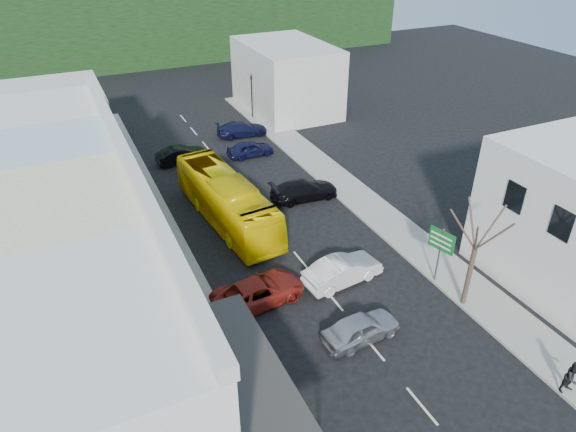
% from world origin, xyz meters
% --- Properties ---
extents(ground, '(120.00, 120.00, 0.00)m').
position_xyz_m(ground, '(0.00, 0.00, 0.00)').
color(ground, black).
rests_on(ground, ground).
extents(sidewalk_left, '(3.00, 52.00, 0.15)m').
position_xyz_m(sidewalk_left, '(-7.50, 10.00, 0.07)').
color(sidewalk_left, gray).
rests_on(sidewalk_left, ground).
extents(sidewalk_right, '(3.00, 52.00, 0.15)m').
position_xyz_m(sidewalk_right, '(7.50, 10.00, 0.07)').
color(sidewalk_right, gray).
rests_on(sidewalk_right, ground).
extents(shopfront_row, '(8.25, 30.00, 8.00)m').
position_xyz_m(shopfront_row, '(-12.49, 5.00, 4.00)').
color(shopfront_row, silver).
rests_on(shopfront_row, ground).
extents(distant_block_left, '(8.00, 10.00, 6.00)m').
position_xyz_m(distant_block_left, '(-12.00, 27.00, 3.00)').
color(distant_block_left, '#B7B2A8').
rests_on(distant_block_left, ground).
extents(distant_block_right, '(8.00, 12.00, 7.00)m').
position_xyz_m(distant_block_right, '(11.00, 30.00, 3.50)').
color(distant_block_right, '#B7B2A8').
rests_on(distant_block_right, ground).
extents(hillside, '(80.00, 26.00, 14.00)m').
position_xyz_m(hillside, '(-1.45, 65.09, 6.73)').
color(hillside, black).
rests_on(hillside, ground).
extents(bus, '(3.55, 11.78, 3.10)m').
position_xyz_m(bus, '(-2.56, 10.56, 1.55)').
color(bus, '#FDD700').
rests_on(bus, ground).
extents(car_silver, '(4.53, 2.13, 1.40)m').
position_xyz_m(car_silver, '(-0.28, -3.29, 0.70)').
color(car_silver, '#BBBBC1').
rests_on(car_silver, ground).
extents(car_white, '(4.59, 2.33, 1.40)m').
position_xyz_m(car_white, '(1.26, 1.17, 0.70)').
color(car_white, silver).
rests_on(car_white, ground).
extents(car_red, '(4.79, 2.43, 1.40)m').
position_xyz_m(car_red, '(-3.86, 1.56, 0.70)').
color(car_red, maroon).
rests_on(car_red, ground).
extents(car_black_near, '(4.59, 2.07, 1.40)m').
position_xyz_m(car_black_near, '(3.75, 11.14, 0.70)').
color(car_black_near, black).
rests_on(car_black_near, ground).
extents(car_navy_mid, '(4.40, 1.81, 1.40)m').
position_xyz_m(car_navy_mid, '(2.92, 20.11, 0.70)').
color(car_navy_mid, black).
rests_on(car_navy_mid, ground).
extents(car_black_far, '(4.54, 2.16, 1.40)m').
position_xyz_m(car_black_far, '(-2.92, 21.46, 0.70)').
color(car_black_far, black).
rests_on(car_black_far, ground).
extents(car_navy_far, '(4.66, 2.27, 1.40)m').
position_xyz_m(car_navy_far, '(3.93, 24.86, 0.70)').
color(car_navy_far, black).
rests_on(car_navy_far, ground).
extents(pedestrian_left, '(0.56, 0.69, 1.70)m').
position_xyz_m(pedestrian_left, '(-7.47, 1.14, 1.00)').
color(pedestrian_left, black).
rests_on(pedestrian_left, sidewalk_left).
extents(pedestrian_right, '(0.75, 0.52, 1.70)m').
position_xyz_m(pedestrian_right, '(6.41, -10.21, 1.00)').
color(pedestrian_right, black).
rests_on(pedestrian_right, sidewalk_right).
extents(direction_sign, '(1.01, 1.74, 3.67)m').
position_xyz_m(direction_sign, '(6.15, -1.18, 1.84)').
color(direction_sign, '#0E6121').
rests_on(direction_sign, ground).
extents(street_tree, '(3.38, 3.38, 7.44)m').
position_xyz_m(street_tree, '(6.30, -3.45, 3.72)').
color(street_tree, '#392B21').
rests_on(street_tree, ground).
extents(traffic_signal, '(1.00, 1.20, 4.67)m').
position_xyz_m(traffic_signal, '(6.60, 28.91, 2.34)').
color(traffic_signal, black).
rests_on(traffic_signal, ground).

